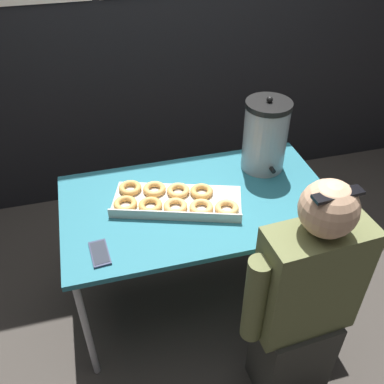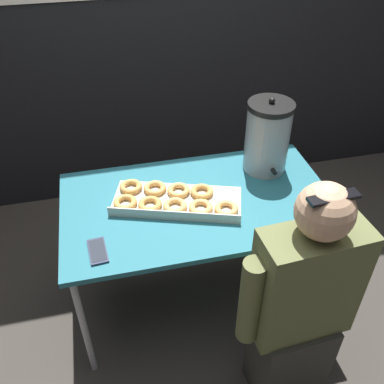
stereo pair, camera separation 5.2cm
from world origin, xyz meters
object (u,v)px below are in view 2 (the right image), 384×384
Objects in this scene: coffee_urn at (267,137)px; person_seated at (300,309)px; cell_phone at (98,251)px; donut_box at (174,200)px.

coffee_urn is 0.89m from person_seated.
cell_phone is at bearing -154.67° from coffee_urn.
person_seated is at bearing -99.16° from coffee_urn.
coffee_urn is 1.04m from cell_phone.
coffee_urn is at bearing 37.78° from donut_box.
person_seated is (0.41, -0.63, -0.16)m from donut_box.
cell_phone is 0.89m from person_seated.
coffee_urn is 2.59× the size of cell_phone.
coffee_urn is at bearing 20.62° from cell_phone.
cell_phone is (-0.38, -0.25, -0.02)m from donut_box.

